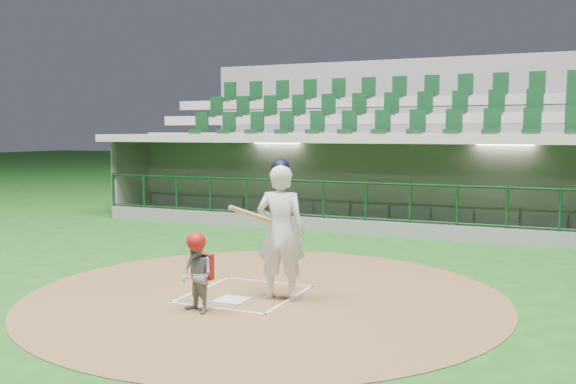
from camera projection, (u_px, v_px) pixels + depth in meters
name	position (u px, v px, depth m)	size (l,w,h in m)	color
ground	(253.00, 291.00, 9.97)	(120.00, 120.00, 0.00)	#184D16
dirt_circle	(265.00, 295.00, 9.66)	(7.20, 7.20, 0.01)	brown
home_plate	(232.00, 300.00, 9.33)	(0.43, 0.43, 0.02)	silver
batter_box_chalk	(245.00, 294.00, 9.69)	(1.55, 1.80, 0.01)	white
dugout_structure	(387.00, 189.00, 16.99)	(16.40, 3.70, 3.00)	slate
seating_deck	(413.00, 166.00, 19.78)	(17.00, 6.72, 5.15)	slate
batter	(281.00, 230.00, 9.34)	(0.93, 0.94, 2.06)	white
catcher	(197.00, 272.00, 8.67)	(0.61, 0.54, 1.10)	gray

